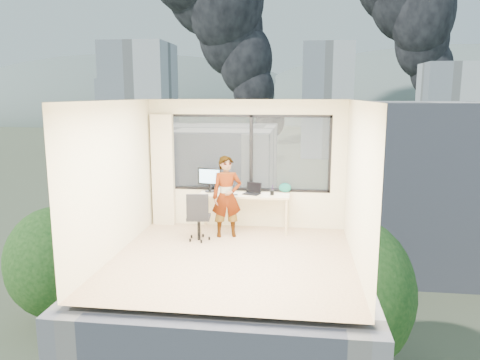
% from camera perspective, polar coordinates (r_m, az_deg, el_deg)
% --- Properties ---
extents(floor, '(4.00, 4.00, 0.01)m').
position_cam_1_polar(floor, '(7.77, -0.96, -9.73)').
color(floor, '#D8B78C').
rests_on(floor, ground).
extents(ceiling, '(4.00, 4.00, 0.01)m').
position_cam_1_polar(ceiling, '(7.29, -1.02, 9.83)').
color(ceiling, white).
rests_on(ceiling, ground).
extents(wall_front, '(4.00, 0.01, 2.60)m').
position_cam_1_polar(wall_front, '(5.49, -4.03, -4.16)').
color(wall_front, '#F4E4BD').
rests_on(wall_front, ground).
extents(wall_left, '(0.01, 4.00, 2.60)m').
position_cam_1_polar(wall_left, '(7.95, -15.40, 0.09)').
color(wall_left, '#F4E4BD').
rests_on(wall_left, ground).
extents(wall_right, '(0.01, 4.00, 2.60)m').
position_cam_1_polar(wall_right, '(7.40, 14.52, -0.63)').
color(wall_right, '#F4E4BD').
rests_on(wall_right, ground).
extents(window_wall, '(3.30, 0.16, 1.55)m').
position_cam_1_polar(window_wall, '(9.34, 1.09, 3.37)').
color(window_wall, black).
rests_on(window_wall, ground).
extents(curtain, '(0.45, 0.14, 2.30)m').
position_cam_1_polar(curtain, '(9.63, -9.52, 1.19)').
color(curtain, beige).
rests_on(curtain, floor).
extents(desk, '(1.80, 0.60, 0.75)m').
position_cam_1_polar(desk, '(9.23, 0.53, -3.99)').
color(desk, beige).
rests_on(desk, floor).
extents(chair, '(0.53, 0.53, 0.94)m').
position_cam_1_polar(chair, '(8.62, -5.15, -4.43)').
color(chair, black).
rests_on(chair, floor).
extents(person, '(0.64, 0.50, 1.56)m').
position_cam_1_polar(person, '(8.75, -1.66, -2.07)').
color(person, '#2D2D33').
rests_on(person, floor).
extents(monitor, '(0.50, 0.20, 0.49)m').
position_cam_1_polar(monitor, '(9.31, -3.78, 0.04)').
color(monitor, black).
rests_on(monitor, desk).
extents(game_console, '(0.32, 0.29, 0.07)m').
position_cam_1_polar(game_console, '(9.40, -2.34, -1.17)').
color(game_console, white).
rests_on(game_console, desk).
extents(laptop, '(0.40, 0.42, 0.20)m').
position_cam_1_polar(laptop, '(9.08, 1.46, -1.14)').
color(laptop, black).
rests_on(laptop, desk).
extents(cellphone, '(0.13, 0.06, 0.01)m').
position_cam_1_polar(cellphone, '(9.02, -0.69, -1.83)').
color(cellphone, black).
rests_on(cellphone, desk).
extents(pen_cup, '(0.10, 0.10, 0.10)m').
position_cam_1_polar(pen_cup, '(9.05, 4.00, -1.55)').
color(pen_cup, black).
rests_on(pen_cup, desk).
extents(handbag, '(0.28, 0.20, 0.19)m').
position_cam_1_polar(handbag, '(9.30, 5.61, -0.95)').
color(handbag, '#0D534D').
rests_on(handbag, desk).
extents(exterior_ground, '(400.00, 400.00, 0.04)m').
position_cam_1_polar(exterior_ground, '(128.30, 6.85, 3.03)').
color(exterior_ground, '#515B3D').
rests_on(exterior_ground, ground).
extents(near_bldg_a, '(16.00, 12.00, 14.00)m').
position_cam_1_polar(near_bldg_a, '(39.74, -7.54, -3.63)').
color(near_bldg_a, silver).
rests_on(near_bldg_a, exterior_ground).
extents(near_bldg_b, '(14.00, 13.00, 16.00)m').
position_cam_1_polar(near_bldg_b, '(47.32, 20.61, -0.69)').
color(near_bldg_b, silver).
rests_on(near_bldg_b, exterior_ground).
extents(far_tower_a, '(14.00, 14.00, 28.00)m').
position_cam_1_polar(far_tower_a, '(108.42, -12.20, 8.92)').
color(far_tower_a, silver).
rests_on(far_tower_a, exterior_ground).
extents(far_tower_b, '(13.00, 13.00, 30.00)m').
position_cam_1_polar(far_tower_b, '(127.41, 10.65, 9.64)').
color(far_tower_b, silver).
rests_on(far_tower_b, exterior_ground).
extents(far_tower_c, '(15.00, 15.00, 26.00)m').
position_cam_1_polar(far_tower_c, '(153.67, 24.26, 8.28)').
color(far_tower_c, silver).
rests_on(far_tower_c, exterior_ground).
extents(far_tower_d, '(16.00, 14.00, 22.00)m').
position_cam_1_polar(far_tower_d, '(168.75, -13.99, 8.34)').
color(far_tower_d, silver).
rests_on(far_tower_d, exterior_ground).
extents(hill_a, '(288.00, 216.00, 90.00)m').
position_cam_1_polar(hill_a, '(349.28, -13.03, 7.57)').
color(hill_a, slate).
rests_on(hill_a, exterior_ground).
extents(hill_b, '(300.00, 220.00, 96.00)m').
position_cam_1_polar(hill_b, '(342.25, 24.36, 6.85)').
color(hill_b, slate).
rests_on(hill_b, exterior_ground).
extents(tree_a, '(7.00, 7.00, 8.00)m').
position_cam_1_polar(tree_a, '(36.13, -21.78, -10.78)').
color(tree_a, '#1A4416').
rests_on(tree_a, exterior_ground).
extents(tree_b, '(7.60, 7.60, 9.00)m').
position_cam_1_polar(tree_b, '(28.16, 13.09, -15.38)').
color(tree_b, '#1A4416').
rests_on(tree_b, exterior_ground).
extents(smoke_plume_b, '(30.00, 18.00, 70.00)m').
position_cam_1_polar(smoke_plume_b, '(186.82, 25.27, 17.09)').
color(smoke_plume_b, black).
rests_on(smoke_plume_b, exterior_ground).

